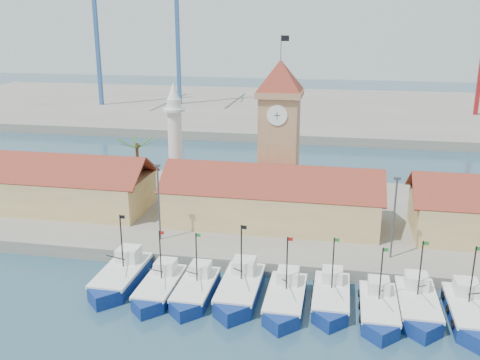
% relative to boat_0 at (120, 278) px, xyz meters
% --- Properties ---
extents(ground, '(400.00, 400.00, 0.00)m').
position_rel_boat_0_xyz_m(ground, '(13.32, -3.24, -0.80)').
color(ground, '#1B3649').
rests_on(ground, ground).
extents(quay, '(140.00, 32.00, 1.50)m').
position_rel_boat_0_xyz_m(quay, '(13.32, 20.76, -0.05)').
color(quay, gray).
rests_on(quay, ground).
extents(terminal, '(240.00, 80.00, 2.00)m').
position_rel_boat_0_xyz_m(terminal, '(13.32, 106.76, 0.20)').
color(terminal, gray).
rests_on(terminal, ground).
extents(boat_0, '(3.74, 10.23, 7.74)m').
position_rel_boat_0_xyz_m(boat_0, '(0.00, 0.00, 0.00)').
color(boat_0, navy).
rests_on(boat_0, ground).
extents(boat_1, '(3.33, 9.12, 6.90)m').
position_rel_boat_0_xyz_m(boat_1, '(4.61, -1.31, -0.09)').
color(boat_1, navy).
rests_on(boat_1, ground).
extents(boat_2, '(3.31, 9.07, 6.86)m').
position_rel_boat_0_xyz_m(boat_2, '(8.22, -1.12, -0.09)').
color(boat_2, navy).
rests_on(boat_2, ground).
extents(boat_3, '(3.73, 10.23, 7.74)m').
position_rel_boat_0_xyz_m(boat_3, '(12.51, -0.38, -0.00)').
color(boat_3, navy).
rests_on(boat_3, ground).
extents(boat_4, '(3.50, 9.59, 7.26)m').
position_rel_boat_0_xyz_m(boat_4, '(17.05, -1.30, -0.05)').
color(boat_4, navy).
rests_on(boat_4, ground).
extents(boat_5, '(3.39, 9.27, 7.02)m').
position_rel_boat_0_xyz_m(boat_5, '(21.30, -0.14, -0.08)').
color(boat_5, navy).
rests_on(boat_5, ground).
extents(boat_6, '(3.35, 9.19, 6.95)m').
position_rel_boat_0_xyz_m(boat_6, '(25.64, -1.40, -0.08)').
color(boat_6, navy).
rests_on(boat_6, ground).
extents(boat_7, '(3.55, 9.71, 7.35)m').
position_rel_boat_0_xyz_m(boat_7, '(29.21, -0.10, -0.04)').
color(boat_7, navy).
rests_on(boat_7, ground).
extents(boat_8, '(3.59, 9.83, 7.44)m').
position_rel_boat_0_xyz_m(boat_8, '(33.60, -0.66, -0.03)').
color(boat_8, navy).
rests_on(boat_8, ground).
extents(hall_left, '(31.20, 10.13, 7.61)m').
position_rel_boat_0_xyz_m(hall_left, '(-18.68, 16.76, 3.19)').
color(hall_left, tan).
rests_on(hall_left, quay).
extents(hall_center, '(27.04, 10.13, 7.61)m').
position_rel_boat_0_xyz_m(hall_center, '(13.32, 16.76, 3.19)').
color(hall_center, tan).
rests_on(hall_center, quay).
extents(clock_tower, '(5.80, 5.80, 22.70)m').
position_rel_boat_0_xyz_m(clock_tower, '(13.32, 22.76, 11.16)').
color(clock_tower, tan).
rests_on(clock_tower, quay).
extents(minaret, '(3.00, 3.00, 16.30)m').
position_rel_boat_0_xyz_m(minaret, '(-1.68, 24.76, 8.93)').
color(minaret, silver).
rests_on(minaret, quay).
extents(palm_tree, '(5.60, 5.03, 8.39)m').
position_rel_boat_0_xyz_m(palm_tree, '(-6.68, 22.76, 5.44)').
color(palm_tree, brown).
rests_on(palm_tree, quay).
extents(lamp_posts, '(80.70, 0.25, 9.03)m').
position_rel_boat_0_xyz_m(lamp_posts, '(13.82, 8.76, 5.68)').
color(lamp_posts, '#3F3F44').
rests_on(lamp_posts, quay).
extents(crane_blue_far, '(1.00, 35.00, 48.84)m').
position_rel_boat_0_xyz_m(crane_blue_far, '(-47.75, 97.21, 28.47)').
color(crane_blue_far, '#2F5892').
rests_on(crane_blue_far, terminal).
extents(crane_blue_near, '(1.00, 30.87, 42.64)m').
position_rel_boat_0_xyz_m(crane_blue_near, '(-25.92, 103.62, 24.71)').
color(crane_blue_near, '#2F5892').
rests_on(crane_blue_near, terminal).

